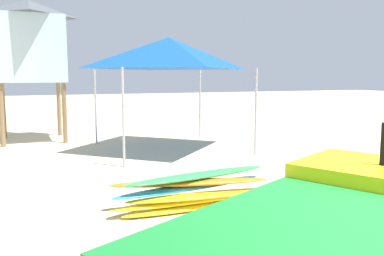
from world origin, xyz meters
name	(u,v)px	position (x,y,z in m)	size (l,w,h in m)	color
surfboard_pile	(197,191)	(-0.40, 3.00, 0.24)	(2.52, 0.82, 0.48)	yellow
popup_canopy	(169,53)	(0.84, 7.48, 2.39)	(3.15, 3.15, 2.77)	#B2B2B7
lifeguard_tower	(29,41)	(-2.25, 10.30, 2.79)	(1.98, 1.98, 3.91)	olive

